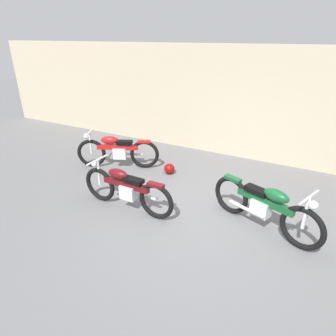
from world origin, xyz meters
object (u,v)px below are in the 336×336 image
(motorcycle_maroon, at_px, (126,188))
(motorcycle_red, at_px, (117,151))
(helmet, at_px, (169,169))
(motorcycle_green, at_px, (265,206))

(motorcycle_maroon, xyz_separation_m, motorcycle_red, (-1.35, 1.50, 0.01))
(motorcycle_maroon, height_order, motorcycle_red, motorcycle_red)
(helmet, height_order, motorcycle_green, motorcycle_green)
(helmet, height_order, motorcycle_red, motorcycle_red)
(helmet, relative_size, motorcycle_maroon, 0.13)
(motorcycle_maroon, xyz_separation_m, motorcycle_green, (2.48, 0.59, 0.01))
(helmet, xyz_separation_m, motorcycle_green, (2.48, -1.19, 0.33))
(helmet, bearing_deg, motorcycle_green, -25.66)
(motorcycle_green, bearing_deg, helmet, 174.73)
(motorcycle_maroon, relative_size, motorcycle_red, 1.06)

